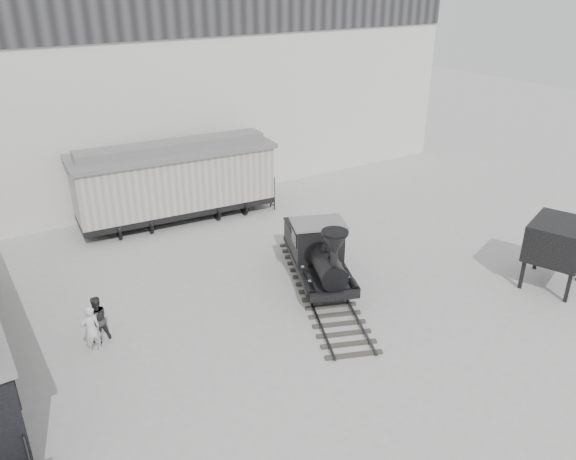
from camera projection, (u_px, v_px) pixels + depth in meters
ground at (338, 339)px, 18.09m from camera, size 90.00×90.00×0.00m
north_wall at (161, 90)px, 27.36m from camera, size 34.00×2.51×11.00m
locomotive at (319, 257)px, 20.98m from camera, size 4.69×8.50×2.97m
boxcar at (175, 179)px, 26.11m from camera, size 9.48×3.55×3.81m
visitor_a at (91, 330)px, 17.18m from camera, size 0.65×0.48×1.64m
visitor_b at (97, 319)px, 17.73m from camera, size 0.89×0.77×1.58m
coal_hopper at (557, 245)px, 20.60m from camera, size 2.87×2.63×2.55m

